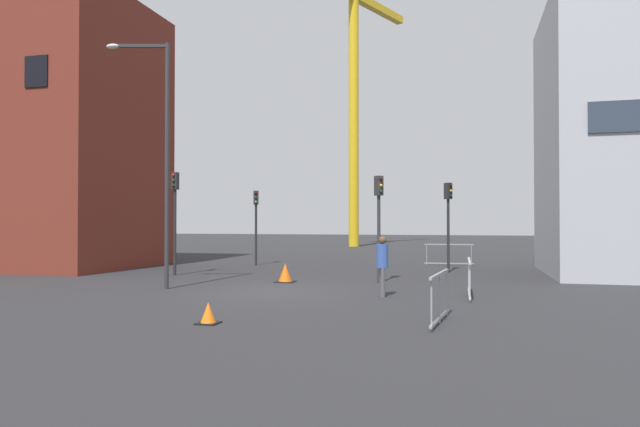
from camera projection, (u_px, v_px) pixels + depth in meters
ground at (274, 292)px, 17.54m from camera, size 160.00×160.00×0.00m
brick_building at (43, 137)px, 27.49m from camera, size 10.04×7.68×12.66m
construction_crane at (354, 83)px, 50.64m from camera, size 6.11×12.21×23.15m
streetlamp_tall at (160, 144)px, 18.35m from camera, size 2.01×0.67×8.03m
traffic_light_corner at (379, 211)px, 20.09m from camera, size 0.36×0.38×3.82m
traffic_light_near at (175, 206)px, 23.01m from camera, size 0.26×0.38×4.21m
traffic_light_median at (256, 215)px, 28.40m from camera, size 0.31×0.39×3.75m
traffic_light_far at (448, 212)px, 24.33m from camera, size 0.37×0.37×3.87m
pedestrian_walking at (382, 261)px, 16.37m from camera, size 0.34×0.34×1.76m
safety_barrier_right_run at (469, 277)px, 16.35m from camera, size 0.09×2.51×1.08m
safety_barrier_left_run at (440, 297)px, 12.12m from camera, size 0.31×2.26×1.08m
safety_barrier_rear at (449, 254)px, 28.22m from camera, size 2.42×0.28×1.08m
traffic_cone_striped at (208, 314)px, 12.01m from camera, size 0.45×0.45×0.46m
traffic_cone_by_barrier at (285, 273)px, 20.36m from camera, size 0.67×0.67×0.67m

